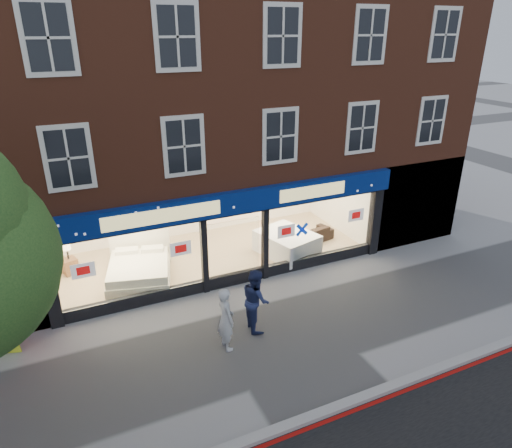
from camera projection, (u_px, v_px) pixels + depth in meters
ground at (278, 336)px, 12.58m from camera, size 120.00×120.00×0.00m
kerb_line at (343, 415)px, 9.99m from camera, size 60.00×0.10×0.01m
kerb_stone at (338, 407)px, 10.13m from camera, size 60.00×0.25×0.12m
showroom_floor at (214, 255)px, 16.94m from camera, size 11.00×4.50×0.10m
building at (190, 64)px, 15.71m from camera, size 19.00×8.26×10.30m
display_bed at (139, 269)px, 15.05m from camera, size 2.53×2.83×1.37m
bedside_table at (70, 266)px, 15.47m from camera, size 0.57×0.57×0.55m
mattress_stack at (287, 243)px, 16.80m from camera, size 2.12×2.42×0.81m
sofa at (308, 235)px, 17.73m from camera, size 2.17×1.20×0.60m
a_board at (7, 340)px, 11.75m from camera, size 0.61×0.48×0.82m
pedestrian_grey at (226, 319)px, 11.79m from camera, size 0.48×0.68×1.78m
pedestrian_blue at (256, 300)px, 12.58m from camera, size 0.78×0.95×1.82m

